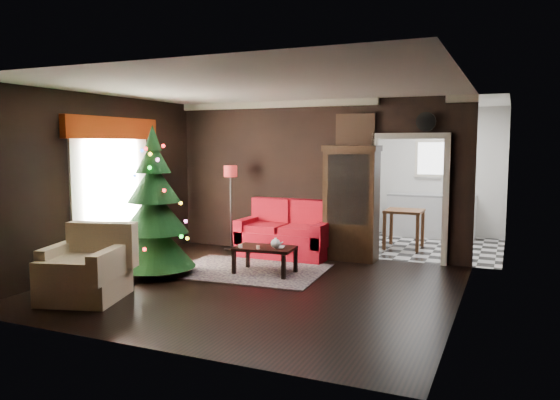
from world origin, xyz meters
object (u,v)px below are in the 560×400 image
at_px(curio_cabinet, 351,206).
at_px(armchair, 84,265).
at_px(loveseat, 285,229).
at_px(wall_clock, 426,122).
at_px(teapot, 275,243).
at_px(kitchen_table, 404,229).
at_px(coffee_table, 265,260).
at_px(christmas_tree, 154,207).
at_px(floor_lamp, 231,208).

xyz_separation_m(curio_cabinet, armchair, (-2.50, -3.72, -0.49)).
relative_size(loveseat, armchair, 1.69).
height_order(curio_cabinet, wall_clock, wall_clock).
bearing_deg(teapot, kitchen_table, 65.17).
relative_size(armchair, wall_clock, 3.14).
distance_m(curio_cabinet, teapot, 1.79).
distance_m(loveseat, coffee_table, 1.35).
relative_size(teapot, kitchen_table, 0.23).
bearing_deg(kitchen_table, wall_clock, -66.25).
bearing_deg(christmas_tree, armchair, -91.45).
bearing_deg(armchair, kitchen_table, 42.44).
bearing_deg(floor_lamp, wall_clock, 6.80).
bearing_deg(christmas_tree, floor_lamp, 84.14).
relative_size(christmas_tree, kitchen_table, 3.13).
height_order(coffee_table, wall_clock, wall_clock).
relative_size(armchair, teapot, 5.93).
bearing_deg(coffee_table, christmas_tree, -153.91).
bearing_deg(curio_cabinet, armchair, -123.86).
xyz_separation_m(armchair, wall_clock, (3.70, 3.90, 1.92)).
xyz_separation_m(christmas_tree, coffee_table, (1.52, 0.74, -0.83)).
height_order(teapot, wall_clock, wall_clock).
bearing_deg(kitchen_table, armchair, -121.42).
xyz_separation_m(floor_lamp, kitchen_table, (2.90, 1.66, -0.45)).
bearing_deg(curio_cabinet, kitchen_table, 65.56).
bearing_deg(wall_clock, armchair, -133.47).
height_order(floor_lamp, kitchen_table, floor_lamp).
relative_size(floor_lamp, coffee_table, 1.73).
height_order(loveseat, wall_clock, wall_clock).
height_order(loveseat, floor_lamp, floor_lamp).
height_order(curio_cabinet, christmas_tree, christmas_tree).
bearing_deg(wall_clock, coffee_table, -141.55).
bearing_deg(christmas_tree, curio_cabinet, 42.63).
bearing_deg(coffee_table, kitchen_table, 61.66).
bearing_deg(wall_clock, curio_cabinet, -171.47).
relative_size(teapot, wall_clock, 0.53).
relative_size(christmas_tree, coffee_table, 2.57).
height_order(christmas_tree, armchair, christmas_tree).
distance_m(loveseat, armchair, 3.75).
distance_m(coffee_table, teapot, 0.35).
bearing_deg(floor_lamp, coffee_table, -44.56).
xyz_separation_m(wall_clock, kitchen_table, (-0.55, 1.25, -2.00)).
relative_size(curio_cabinet, armchair, 1.89).
distance_m(floor_lamp, coffee_table, 1.94).
distance_m(armchair, wall_clock, 5.71).
xyz_separation_m(loveseat, kitchen_table, (1.80, 1.65, -0.12)).
xyz_separation_m(loveseat, floor_lamp, (-1.10, -0.01, 0.33)).
distance_m(loveseat, wall_clock, 3.04).
bearing_deg(curio_cabinet, wall_clock, 8.53).
bearing_deg(curio_cabinet, loveseat, -169.17).
xyz_separation_m(christmas_tree, armchair, (-0.04, -1.46, -0.59)).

